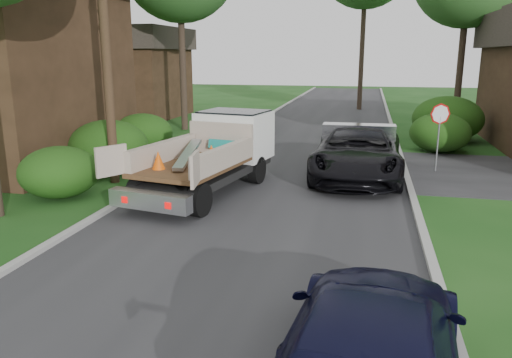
{
  "coord_description": "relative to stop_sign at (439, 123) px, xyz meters",
  "views": [
    {
      "loc": [
        2.66,
        -9.8,
        4.15
      ],
      "look_at": [
        0.08,
        1.74,
        1.2
      ],
      "focal_mm": 35.0,
      "sensor_mm": 36.0,
      "label": 1
    }
  ],
  "objects": [
    {
      "name": "hedge_left_a",
      "position": [
        -11.4,
        -6.0,
        -1.01
      ],
      "size": [
        2.34,
        2.34,
        1.53
      ],
      "primitive_type": "ellipsoid",
      "color": "#174510",
      "rests_on": "ground"
    },
    {
      "name": "ground",
      "position": [
        -5.2,
        -9.0,
        -1.78
      ],
      "size": [
        120.0,
        120.0,
        0.0
      ],
      "primitive_type": "plane",
      "color": "#164213",
      "rests_on": "ground"
    },
    {
      "name": "navy_suv",
      "position": [
        -2.36,
        -13.44,
        -1.01
      ],
      "size": [
        2.64,
        5.46,
        1.53
      ],
      "primitive_type": "imported",
      "rotation": [
        0.0,
        0.0,
        3.05
      ],
      "color": "black",
      "rests_on": "ground"
    },
    {
      "name": "hedge_left_c",
      "position": [
        -12.0,
        1.0,
        -0.93
      ],
      "size": [
        2.6,
        2.6,
        1.7
      ],
      "primitive_type": "ellipsoid",
      "color": "#174510",
      "rests_on": "ground"
    },
    {
      "name": "road",
      "position": [
        -5.2,
        1.0,
        -1.77
      ],
      "size": [
        8.0,
        90.0,
        0.02
      ],
      "primitive_type": "cube",
      "color": "#28282B",
      "rests_on": "ground"
    },
    {
      "name": "hedge_right_b",
      "position": [
        1.3,
        7.0,
        -0.67
      ],
      "size": [
        3.38,
        3.38,
        2.21
      ],
      "primitive_type": "ellipsoid",
      "color": "#174510",
      "rests_on": "ground"
    },
    {
      "name": "utility_pole",
      "position": [
        -10.68,
        -4.02,
        3.4
      ],
      "size": [
        2.42,
        1.25,
        10.0
      ],
      "color": "#382619",
      "rests_on": "ground"
    },
    {
      "name": "hedge_right_a",
      "position": [
        0.6,
        4.0,
        -0.93
      ],
      "size": [
        2.6,
        2.6,
        1.7
      ],
      "primitive_type": "ellipsoid",
      "color": "#174510",
      "rests_on": "ground"
    },
    {
      "name": "house_left_far",
      "position": [
        -18.7,
        13.0,
        1.27
      ],
      "size": [
        7.56,
        7.56,
        6.0
      ],
      "color": "#322114",
      "rests_on": "ground"
    },
    {
      "name": "stop_sign",
      "position": [
        0.0,
        0.0,
        0.0
      ],
      "size": [
        0.71,
        0.32,
        2.48
      ],
      "color": "slate",
      "rests_on": "ground"
    },
    {
      "name": "curb_left",
      "position": [
        -9.3,
        1.0,
        -1.72
      ],
      "size": [
        0.2,
        90.0,
        0.12
      ],
      "primitive_type": "cube",
      "color": "#9E9E99",
      "rests_on": "ground"
    },
    {
      "name": "black_pickup",
      "position": [
        -2.8,
        -1.55,
        -0.9
      ],
      "size": [
        2.99,
        6.37,
        1.76
      ],
      "primitive_type": "imported",
      "rotation": [
        0.0,
        0.0,
        -0.01
      ],
      "color": "black",
      "rests_on": "ground"
    },
    {
      "name": "flatbed_truck",
      "position": [
        -7.11,
        -3.78,
        -0.51
      ],
      "size": [
        3.65,
        6.52,
        2.34
      ],
      "rotation": [
        0.0,
        0.0,
        -0.19
      ],
      "color": "black",
      "rests_on": "ground"
    },
    {
      "name": "curb_right",
      "position": [
        -1.1,
        1.0,
        -1.72
      ],
      "size": [
        0.2,
        90.0,
        0.12
      ],
      "primitive_type": "cube",
      "color": "#9E9E99",
      "rests_on": "ground"
    },
    {
      "name": "hedge_left_b",
      "position": [
        -11.7,
        -2.5,
        -0.84
      ],
      "size": [
        2.86,
        2.86,
        1.87
      ],
      "primitive_type": "ellipsoid",
      "color": "#174510",
      "rests_on": "ground"
    }
  ]
}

